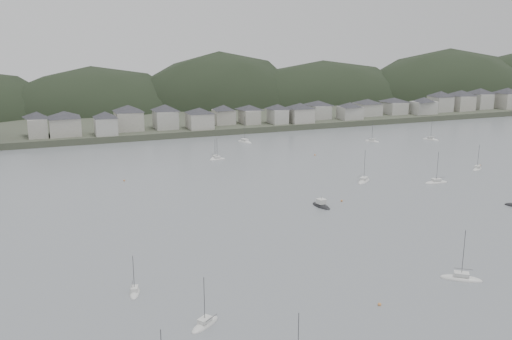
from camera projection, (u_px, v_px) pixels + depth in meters
name	position (u px, v px, depth m)	size (l,w,h in m)	color
ground	(390.00, 281.00, 112.91)	(900.00, 900.00, 0.00)	slate
far_shore_land	(139.00, 105.00, 379.59)	(900.00, 250.00, 3.00)	#383D2D
forested_ridge	(155.00, 129.00, 361.16)	(851.55, 103.94, 102.57)	black
waterfront_town	(271.00, 112.00, 294.62)	(451.48, 28.46, 12.92)	#A29E94
sailboat_lead	(215.00, 158.00, 223.87)	(6.04, 5.13, 8.33)	silver
moored_fleet	(227.00, 200.00, 167.16)	(244.01, 179.07, 13.14)	silver
motor_launch_far	(321.00, 205.00, 161.30)	(3.80, 8.11, 3.87)	black
mooring_buoys	(285.00, 200.00, 167.03)	(175.99, 121.71, 0.70)	#D18645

